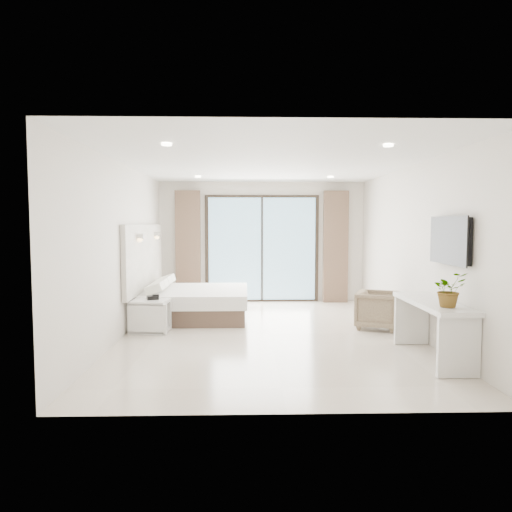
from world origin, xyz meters
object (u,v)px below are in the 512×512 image
object	(u,v)px
nightstand	(150,316)
armchair	(378,308)
bed	(194,303)
console_desk	(433,316)

from	to	relation	value
nightstand	armchair	world-z (taller)	armchair
bed	console_desk	distance (m)	4.35
bed	armchair	world-z (taller)	armchair
bed	console_desk	xyz separation A→B (m)	(3.38, -2.73, 0.28)
bed	armchair	size ratio (longest dim) A/B	2.78
nightstand	armchair	size ratio (longest dim) A/B	0.91
armchair	console_desk	bearing A→B (deg)	-151.85
bed	nightstand	distance (m)	1.28
nightstand	console_desk	xyz separation A→B (m)	(3.97, -1.59, 0.30)
nightstand	console_desk	bearing A→B (deg)	-14.77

